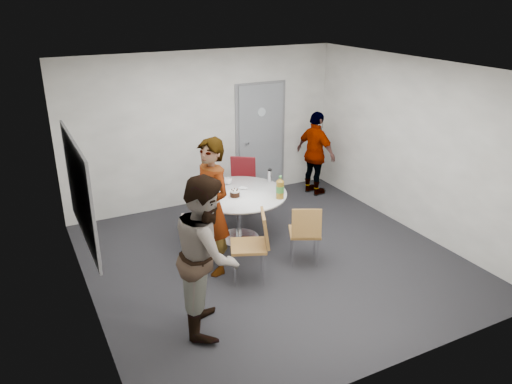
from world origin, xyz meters
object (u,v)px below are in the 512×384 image
chair_far (242,179)px  person_left (207,254)px  whiteboard (79,190)px  door (260,139)px  person_main (211,207)px  chair_near_left (256,239)px  table (241,199)px  person_right (316,154)px  chair_near_right (305,229)px

chair_far → person_left: 3.28m
whiteboard → person_left: 1.70m
door → chair_far: size_ratio=2.22×
person_left → whiteboard: bearing=65.0°
whiteboard → person_left: (1.10, -1.18, -0.54)m
person_main → chair_far: bearing=132.1°
chair_near_left → chair_far: bearing=1.8°
person_left → door: bearing=-13.5°
chair_near_left → person_main: size_ratio=0.51×
table → chair_near_left: size_ratio=1.53×
chair_far → person_main: size_ratio=0.51×
chair_far → whiteboard: bearing=64.2°
door → whiteboard: 4.25m
person_main → person_left: 1.22m
chair_far → person_right: 1.58m
chair_near_left → person_left: bearing=147.2°
table → person_left: person_left is taller
person_main → person_right: size_ratio=1.19×
whiteboard → person_right: bearing=20.9°
chair_near_left → person_main: person_main is taller
door → person_left: 4.25m
chair_near_left → chair_near_right: size_ratio=1.09×
chair_near_left → person_left: person_left is taller
chair_far → door: bearing=-100.8°
door → person_main: size_ratio=1.13×
chair_near_right → person_right: size_ratio=0.56×
chair_near_left → chair_near_right: (0.79, 0.03, -0.05)m
table → person_left: 2.18m
chair_far → person_main: (-1.24, -1.65, 0.36)m
chair_far → chair_near_right: bearing=124.1°
person_right → whiteboard: bearing=98.4°
chair_near_left → chair_near_right: chair_near_left is taller
person_right → door: bearing=42.2°
chair_near_left → person_right: size_ratio=0.61×
chair_near_left → person_left: (-0.92, -0.63, 0.32)m
chair_far → person_left: bearing=92.8°
door → person_left: size_ratio=1.16×
door → chair_near_right: size_ratio=2.39×
table → person_main: (-0.74, -0.66, 0.27)m
whiteboard → chair_near_left: (2.02, -0.55, -0.86)m
door → whiteboard: size_ratio=1.12×
chair_near_left → chair_far: size_ratio=1.01×
table → chair_near_right: bearing=-67.7°
chair_near_left → person_main: 0.73m
chair_near_right → person_main: person_main is taller
door → person_right: (0.85, -0.60, -0.24)m
table → chair_near_left: 1.20m
chair_near_right → person_left: size_ratio=0.49×
person_main → person_right: (2.81, 1.74, -0.15)m
chair_near_right → person_main: bearing=-174.0°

